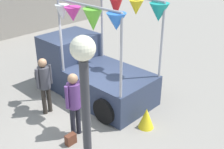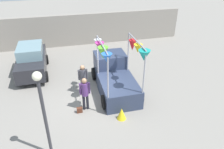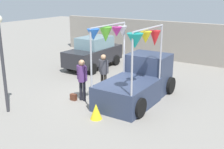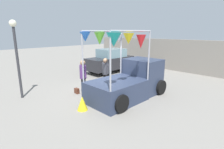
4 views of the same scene
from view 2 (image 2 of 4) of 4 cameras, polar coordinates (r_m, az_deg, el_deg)
name	(u,v)px [view 2 (image 2 of 4)]	position (r m, az deg, el deg)	size (l,w,h in m)	color
ground_plane	(97,100)	(12.02, -3.94, -6.54)	(60.00, 60.00, 0.00)	gray
vendor_truck	(114,75)	(12.46, 0.54, -0.08)	(2.37, 4.11, 3.27)	#2D3851
parked_car	(32,60)	(15.04, -20.25, 3.62)	(1.88, 4.00, 1.88)	#26262B
person_customer	(85,91)	(10.78, -7.10, -4.28)	(0.53, 0.34, 1.81)	black
person_vendor	(83,77)	(12.05, -7.59, -0.56)	(0.53, 0.34, 1.76)	#2D2823
handbag	(80,110)	(11.16, -8.45, -9.17)	(0.28, 0.16, 0.28)	#592D1E
street_lamp	(42,104)	(7.97, -17.72, -7.43)	(0.32, 0.32, 3.74)	#333338
brick_boundary_wall	(78,30)	(18.92, -8.84, 11.47)	(18.00, 0.36, 2.60)	gray
folded_kite_bundle_sunflower	(122,114)	(10.59, 2.52, -10.18)	(0.44, 0.44, 0.60)	yellow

